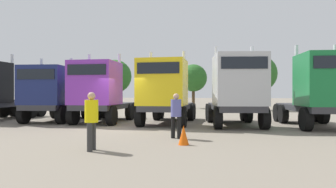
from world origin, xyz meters
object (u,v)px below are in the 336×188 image
at_px(semi_truck_silver, 237,90).
at_px(traffic_cone_mid, 184,135).
at_px(semi_truck_green, 321,90).
at_px(visitor_in_hivis, 91,117).
at_px(semi_truck_yellow, 165,92).
at_px(semi_truck_purple, 100,92).
at_px(visitor_with_camera, 176,112).
at_px(semi_truck_navy, 52,94).

xyz_separation_m(semi_truck_silver, traffic_cone_mid, (-1.81, -5.77, -1.58)).
distance_m(semi_truck_green, visitor_in_hivis, 11.28).
bearing_deg(semi_truck_silver, semi_truck_yellow, -103.00).
relative_size(semi_truck_yellow, traffic_cone_mid, 9.81).
relative_size(semi_truck_purple, visitor_in_hivis, 3.37).
relative_size(semi_truck_purple, traffic_cone_mid, 9.15).
distance_m(visitor_in_hivis, visitor_with_camera, 3.54).
xyz_separation_m(semi_truck_yellow, semi_truck_green, (7.82, -0.02, 0.07)).
xyz_separation_m(semi_truck_navy, semi_truck_yellow, (7.02, -0.10, 0.10)).
bearing_deg(semi_truck_yellow, semi_truck_green, 87.95).
bearing_deg(traffic_cone_mid, visitor_in_hivis, -147.96).
relative_size(semi_truck_green, traffic_cone_mid, 9.46).
height_order(semi_truck_purple, semi_truck_green, semi_truck_green).
xyz_separation_m(visitor_in_hivis, traffic_cone_mid, (2.54, 1.59, -0.70)).
bearing_deg(semi_truck_navy, traffic_cone_mid, 48.25).
distance_m(semi_truck_purple, visitor_with_camera, 7.14).
xyz_separation_m(semi_truck_silver, semi_truck_green, (4.02, 0.17, -0.03)).
distance_m(semi_truck_silver, traffic_cone_mid, 6.25).
height_order(semi_truck_purple, traffic_cone_mid, semi_truck_purple).
distance_m(semi_truck_purple, traffic_cone_mid, 8.50).
relative_size(semi_truck_yellow, semi_truck_silver, 1.05).
height_order(semi_truck_yellow, semi_truck_silver, semi_truck_silver).
distance_m(semi_truck_green, visitor_with_camera, 7.90).
relative_size(semi_truck_navy, semi_truck_purple, 1.09).
bearing_deg(semi_truck_green, visitor_in_hivis, -55.02).
distance_m(semi_truck_yellow, visitor_with_camera, 4.95).
distance_m(semi_truck_silver, visitor_in_hivis, 8.59).
xyz_separation_m(semi_truck_purple, semi_truck_yellow, (3.88, 0.01, -0.02)).
bearing_deg(semi_truck_silver, semi_truck_navy, -101.60).
height_order(semi_truck_purple, semi_truck_yellow, semi_truck_yellow).
bearing_deg(visitor_with_camera, semi_truck_yellow, -139.91).
relative_size(semi_truck_navy, semi_truck_yellow, 1.02).
height_order(semi_truck_yellow, visitor_with_camera, semi_truck_yellow).
bearing_deg(semi_truck_navy, visitor_with_camera, 53.00).
xyz_separation_m(semi_truck_green, visitor_in_hivis, (-8.36, -7.53, -0.85)).
distance_m(semi_truck_green, traffic_cone_mid, 8.46).
distance_m(semi_truck_purple, semi_truck_green, 11.71).
height_order(semi_truck_yellow, visitor_in_hivis, semi_truck_yellow).
bearing_deg(semi_truck_silver, visitor_with_camera, -37.58).
xyz_separation_m(semi_truck_green, traffic_cone_mid, (-5.83, -5.94, -1.55)).
bearing_deg(visitor_in_hivis, semi_truck_navy, -54.87).
bearing_deg(visitor_with_camera, semi_truck_purple, -108.47).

